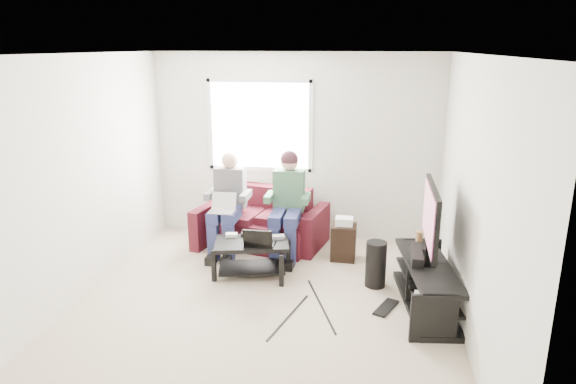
{
  "coord_description": "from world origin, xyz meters",
  "views": [
    {
      "loc": [
        1.07,
        -4.73,
        2.68
      ],
      "look_at": [
        0.18,
        0.6,
        1.13
      ],
      "focal_mm": 32.0,
      "sensor_mm": 36.0,
      "label": 1
    }
  ],
  "objects_px": {
    "coffee_table": "(252,250)",
    "subwoofer": "(376,264)",
    "tv_stand": "(427,287)",
    "end_table": "(344,240)",
    "sofa": "(262,224)",
    "tv": "(431,219)"
  },
  "relations": [
    {
      "from": "tv",
      "to": "end_table",
      "type": "height_order",
      "value": "tv"
    },
    {
      "from": "coffee_table",
      "to": "subwoofer",
      "type": "distance_m",
      "value": 1.47
    },
    {
      "from": "sofa",
      "to": "subwoofer",
      "type": "bearing_deg",
      "value": -33.72
    },
    {
      "from": "subwoofer",
      "to": "end_table",
      "type": "distance_m",
      "value": 0.83
    },
    {
      "from": "coffee_table",
      "to": "subwoofer",
      "type": "xyz_separation_m",
      "value": [
        1.47,
        -0.04,
        -0.05
      ]
    },
    {
      "from": "sofa",
      "to": "end_table",
      "type": "relative_size",
      "value": 3.24
    },
    {
      "from": "subwoofer",
      "to": "tv_stand",
      "type": "bearing_deg",
      "value": -36.38
    },
    {
      "from": "sofa",
      "to": "tv",
      "type": "distance_m",
      "value": 2.57
    },
    {
      "from": "sofa",
      "to": "tv",
      "type": "height_order",
      "value": "tv"
    },
    {
      "from": "coffee_table",
      "to": "tv_stand",
      "type": "xyz_separation_m",
      "value": [
        2.0,
        -0.44,
        -0.1
      ]
    },
    {
      "from": "coffee_table",
      "to": "tv",
      "type": "height_order",
      "value": "tv"
    },
    {
      "from": "tv",
      "to": "tv_stand",
      "type": "bearing_deg",
      "value": -88.53
    },
    {
      "from": "tv",
      "to": "coffee_table",
      "type": "bearing_deg",
      "value": 170.41
    },
    {
      "from": "coffee_table",
      "to": "subwoofer",
      "type": "height_order",
      "value": "subwoofer"
    },
    {
      "from": "coffee_table",
      "to": "tv",
      "type": "xyz_separation_m",
      "value": [
        2.0,
        -0.34,
        0.63
      ]
    },
    {
      "from": "sofa",
      "to": "tv_stand",
      "type": "height_order",
      "value": "sofa"
    },
    {
      "from": "sofa",
      "to": "end_table",
      "type": "bearing_deg",
      "value": -15.57
    },
    {
      "from": "tv",
      "to": "end_table",
      "type": "relative_size",
      "value": 1.95
    },
    {
      "from": "tv",
      "to": "subwoofer",
      "type": "relative_size",
      "value": 2.06
    },
    {
      "from": "tv_stand",
      "to": "coffee_table",
      "type": "bearing_deg",
      "value": 167.66
    },
    {
      "from": "tv",
      "to": "sofa",
      "type": "bearing_deg",
      "value": 147.45
    },
    {
      "from": "tv_stand",
      "to": "end_table",
      "type": "height_order",
      "value": "end_table"
    }
  ]
}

